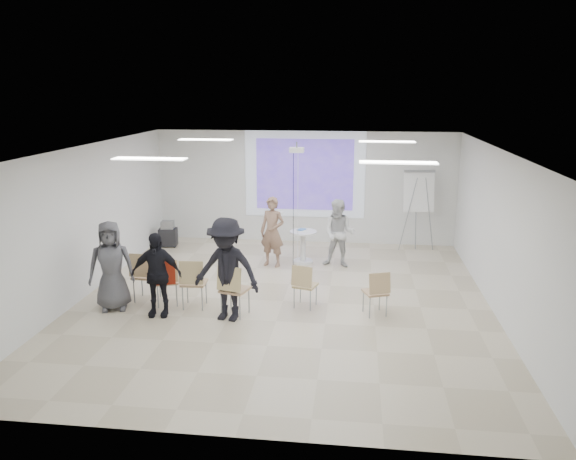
# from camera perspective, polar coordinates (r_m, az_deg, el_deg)

# --- Properties ---
(floor) EXTENTS (8.00, 9.00, 0.10)m
(floor) POSITION_cam_1_polar(r_m,az_deg,el_deg) (11.20, -0.50, -7.47)
(floor) COLOR beige
(floor) RESTS_ON ground
(ceiling) EXTENTS (8.00, 9.00, 0.10)m
(ceiling) POSITION_cam_1_polar(r_m,az_deg,el_deg) (10.46, -0.53, 8.52)
(ceiling) COLOR white
(ceiling) RESTS_ON wall_back
(wall_back) EXTENTS (8.00, 0.10, 3.00)m
(wall_back) POSITION_cam_1_polar(r_m,az_deg,el_deg) (15.15, 1.71, 4.38)
(wall_back) COLOR silver
(wall_back) RESTS_ON floor
(wall_left) EXTENTS (0.10, 9.00, 3.00)m
(wall_left) POSITION_cam_1_polar(r_m,az_deg,el_deg) (11.93, -20.19, 0.80)
(wall_left) COLOR silver
(wall_left) RESTS_ON floor
(wall_right) EXTENTS (0.10, 9.00, 3.00)m
(wall_right) POSITION_cam_1_polar(r_m,az_deg,el_deg) (10.98, 20.95, -0.38)
(wall_right) COLOR silver
(wall_right) RESTS_ON floor
(projection_halo) EXTENTS (3.20, 0.01, 2.30)m
(projection_halo) POSITION_cam_1_polar(r_m,az_deg,el_deg) (15.03, 1.70, 5.65)
(projection_halo) COLOR silver
(projection_halo) RESTS_ON wall_back
(projection_image) EXTENTS (2.60, 0.01, 1.90)m
(projection_image) POSITION_cam_1_polar(r_m,az_deg,el_deg) (15.02, 1.70, 5.65)
(projection_image) COLOR #5337BD
(projection_image) RESTS_ON wall_back
(pedestal_table) EXTENTS (0.86, 0.86, 0.80)m
(pedestal_table) POSITION_cam_1_polar(r_m,az_deg,el_deg) (13.46, 1.54, -1.49)
(pedestal_table) COLOR white
(pedestal_table) RESTS_ON floor
(player_left) EXTENTS (0.79, 0.64, 1.87)m
(player_left) POSITION_cam_1_polar(r_m,az_deg,el_deg) (13.09, -1.60, 0.28)
(player_left) COLOR #936F5A
(player_left) RESTS_ON floor
(player_right) EXTENTS (0.97, 0.83, 1.78)m
(player_right) POSITION_cam_1_polar(r_m,az_deg,el_deg) (13.10, 5.22, 0.02)
(player_right) COLOR silver
(player_right) RESTS_ON floor
(controller_left) EXTENTS (0.08, 0.13, 0.04)m
(controller_left) POSITION_cam_1_polar(r_m,az_deg,el_deg) (13.24, -0.68, 1.76)
(controller_left) COLOR white
(controller_left) RESTS_ON player_left
(controller_right) EXTENTS (0.06, 0.13, 0.04)m
(controller_right) POSITION_cam_1_polar(r_m,az_deg,el_deg) (13.28, 4.51, 1.60)
(controller_right) COLOR white
(controller_right) RESTS_ON player_right
(chair_far_left) EXTENTS (0.49, 0.52, 1.01)m
(chair_far_left) POSITION_cam_1_polar(r_m,az_deg,el_deg) (11.32, -14.39, -4.21)
(chair_far_left) COLOR tan
(chair_far_left) RESTS_ON floor
(chair_left_mid) EXTENTS (0.57, 0.59, 0.94)m
(chair_left_mid) POSITION_cam_1_polar(r_m,az_deg,el_deg) (11.02, -12.25, -4.82)
(chair_left_mid) COLOR tan
(chair_left_mid) RESTS_ON floor
(chair_left_inner) EXTENTS (0.48, 0.52, 0.98)m
(chair_left_inner) POSITION_cam_1_polar(r_m,az_deg,el_deg) (10.78, -9.63, -5.00)
(chair_left_inner) COLOR tan
(chair_left_inner) RESTS_ON floor
(chair_center) EXTENTS (0.58, 0.61, 1.00)m
(chair_center) POSITION_cam_1_polar(r_m,az_deg,el_deg) (10.29, -5.64, -5.72)
(chair_center) COLOR tan
(chair_center) RESTS_ON floor
(chair_right_inner) EXTENTS (0.51, 0.53, 0.87)m
(chair_right_inner) POSITION_cam_1_polar(r_m,az_deg,el_deg) (10.67, 1.64, -5.37)
(chair_right_inner) COLOR tan
(chair_right_inner) RESTS_ON floor
(chair_right_far) EXTENTS (0.53, 0.55, 0.87)m
(chair_right_far) POSITION_cam_1_polar(r_m,az_deg,el_deg) (10.44, 9.02, -6.00)
(chair_right_far) COLOR tan
(chair_right_far) RESTS_ON floor
(red_jacket) EXTENTS (0.49, 0.27, 0.46)m
(red_jacket) POSITION_cam_1_polar(r_m,az_deg,el_deg) (10.85, -12.68, -4.23)
(red_jacket) COLOR #A52714
(red_jacket) RESTS_ON chair_left_mid
(laptop) EXTENTS (0.37, 0.28, 0.03)m
(laptop) POSITION_cam_1_polar(r_m,az_deg,el_deg) (10.89, -9.49, -5.08)
(laptop) COLOR black
(laptop) RESTS_ON chair_left_inner
(audience_left) EXTENTS (1.09, 0.70, 1.81)m
(audience_left) POSITION_cam_1_polar(r_m,az_deg,el_deg) (10.50, -13.26, -3.82)
(audience_left) COLOR black
(audience_left) RESTS_ON floor
(audience_mid) EXTENTS (1.51, 1.02, 2.15)m
(audience_mid) POSITION_cam_1_polar(r_m,az_deg,el_deg) (10.05, -6.26, -3.34)
(audience_mid) COLOR black
(audience_mid) RESTS_ON floor
(audience_outer) EXTENTS (1.08, 0.88, 1.92)m
(audience_outer) POSITION_cam_1_polar(r_m,az_deg,el_deg) (11.01, -17.56, -2.98)
(audience_outer) COLOR #535357
(audience_outer) RESTS_ON floor
(flipchart_easel) EXTENTS (0.90, 0.69, 2.09)m
(flipchart_easel) POSITION_cam_1_polar(r_m,az_deg,el_deg) (14.61, 13.15, 3.81)
(flipchart_easel) COLOR gray
(flipchart_easel) RESTS_ON floor
(av_cart) EXTENTS (0.50, 0.42, 0.69)m
(av_cart) POSITION_cam_1_polar(r_m,az_deg,el_deg) (15.20, -12.08, -0.47)
(av_cart) COLOR black
(av_cart) RESTS_ON floor
(ceiling_projector) EXTENTS (0.30, 0.25, 3.00)m
(ceiling_projector) POSITION_cam_1_polar(r_m,az_deg,el_deg) (11.96, 0.88, 7.50)
(ceiling_projector) COLOR white
(ceiling_projector) RESTS_ON ceiling
(fluor_panel_nw) EXTENTS (1.20, 0.30, 0.02)m
(fluor_panel_nw) POSITION_cam_1_polar(r_m,az_deg,el_deg) (12.82, -8.36, 9.07)
(fluor_panel_nw) COLOR white
(fluor_panel_nw) RESTS_ON ceiling
(fluor_panel_ne) EXTENTS (1.20, 0.30, 0.02)m
(fluor_panel_ne) POSITION_cam_1_polar(r_m,az_deg,el_deg) (12.39, 10.02, 8.83)
(fluor_panel_ne) COLOR white
(fluor_panel_ne) RESTS_ON ceiling
(fluor_panel_sw) EXTENTS (1.20, 0.30, 0.02)m
(fluor_panel_sw) POSITION_cam_1_polar(r_m,az_deg,el_deg) (9.50, -13.89, 7.04)
(fluor_panel_sw) COLOR white
(fluor_panel_sw) RESTS_ON ceiling
(fluor_panel_se) EXTENTS (1.20, 0.30, 0.02)m
(fluor_panel_se) POSITION_cam_1_polar(r_m,az_deg,el_deg) (8.91, 11.13, 6.74)
(fluor_panel_se) COLOR white
(fluor_panel_se) RESTS_ON ceiling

